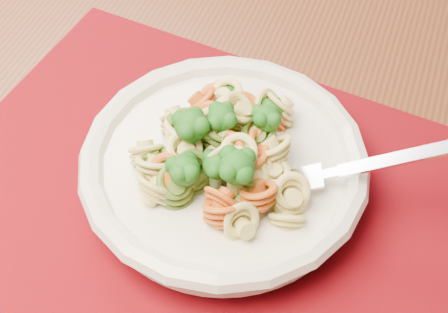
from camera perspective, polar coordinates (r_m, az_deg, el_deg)
The scene contains 5 objects.
dining_table at distance 0.67m, azimuth 3.95°, elevation -1.58°, with size 1.53×1.23×0.74m.
placemat at distance 0.52m, azimuth -2.44°, elevation -3.63°, with size 0.43×0.33×0.00m, color #5F040E.
pasta_bowl at distance 0.50m, azimuth -0.00°, elevation -0.86°, with size 0.23×0.23×0.04m.
pasta_broccoli_heap at distance 0.49m, azimuth 0.00°, elevation 0.44°, with size 0.20×0.20×0.06m, color #CABD64, non-canonical shape.
fork at distance 0.48m, azimuth 7.51°, elevation -2.04°, with size 0.19×0.02×0.01m, color silver, non-canonical shape.
Camera 1 is at (0.63, -0.18, 1.17)m, focal length 50.00 mm.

